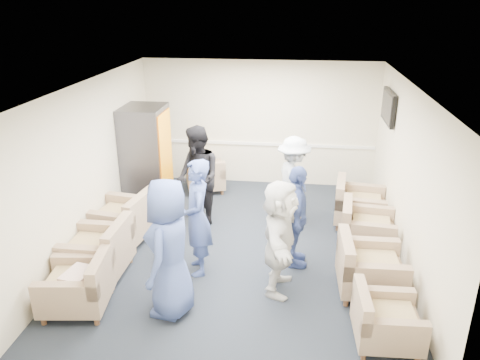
# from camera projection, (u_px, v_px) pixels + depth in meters

# --- Properties ---
(floor) EXTENTS (6.00, 6.00, 0.00)m
(floor) POSITION_uv_depth(u_px,v_px,m) (243.00, 247.00, 7.82)
(floor) COLOR black
(floor) RESTS_ON ground
(ceiling) EXTENTS (6.00, 6.00, 0.00)m
(ceiling) POSITION_uv_depth(u_px,v_px,m) (243.00, 86.00, 6.83)
(ceiling) COLOR silver
(ceiling) RESTS_ON back_wall
(back_wall) EXTENTS (5.00, 0.02, 2.70)m
(back_wall) POSITION_uv_depth(u_px,v_px,m) (259.00, 124.00, 10.10)
(back_wall) COLOR beige
(back_wall) RESTS_ON floor
(front_wall) EXTENTS (5.00, 0.02, 2.70)m
(front_wall) POSITION_uv_depth(u_px,v_px,m) (207.00, 279.00, 4.56)
(front_wall) COLOR beige
(front_wall) RESTS_ON floor
(left_wall) EXTENTS (0.02, 6.00, 2.70)m
(left_wall) POSITION_uv_depth(u_px,v_px,m) (91.00, 165.00, 7.61)
(left_wall) COLOR beige
(left_wall) RESTS_ON floor
(right_wall) EXTENTS (0.02, 6.00, 2.70)m
(right_wall) POSITION_uv_depth(u_px,v_px,m) (408.00, 179.00, 7.04)
(right_wall) COLOR beige
(right_wall) RESTS_ON floor
(chair_rail) EXTENTS (4.98, 0.04, 0.06)m
(chair_rail) POSITION_uv_depth(u_px,v_px,m) (259.00, 144.00, 10.24)
(chair_rail) COLOR white
(chair_rail) RESTS_ON back_wall
(tv) EXTENTS (0.10, 1.00, 0.58)m
(tv) POSITION_uv_depth(u_px,v_px,m) (388.00, 107.00, 8.45)
(tv) COLOR black
(tv) RESTS_ON right_wall
(armchair_left_near) EXTENTS (0.93, 0.93, 0.67)m
(armchair_left_near) POSITION_uv_depth(u_px,v_px,m) (81.00, 287.00, 6.19)
(armchair_left_near) COLOR #8E745B
(armchair_left_near) RESTS_ON floor
(armchair_left_mid) EXTENTS (0.92, 0.92, 0.73)m
(armchair_left_mid) POSITION_uv_depth(u_px,v_px,m) (100.00, 253.00, 6.95)
(armchair_left_mid) COLOR #8E745B
(armchair_left_mid) RESTS_ON floor
(armchair_left_far) EXTENTS (1.06, 1.06, 0.74)m
(armchair_left_far) POSITION_uv_depth(u_px,v_px,m) (124.00, 221.00, 7.91)
(armchair_left_far) COLOR #8E745B
(armchair_left_far) RESTS_ON floor
(armchair_right_near) EXTENTS (0.79, 0.79, 0.61)m
(armchair_right_near) POSITION_uv_depth(u_px,v_px,m) (383.00, 322.00, 5.57)
(armchair_right_near) COLOR #8E745B
(armchair_right_near) RESTS_ON floor
(armchair_right_midnear) EXTENTS (0.91, 0.91, 0.71)m
(armchair_right_midnear) POSITION_uv_depth(u_px,v_px,m) (366.00, 270.00, 6.54)
(armchair_right_midnear) COLOR #8E745B
(armchair_right_midnear) RESTS_ON floor
(armchair_right_midfar) EXTENTS (0.93, 0.93, 0.68)m
(armchair_right_midfar) POSITION_uv_depth(u_px,v_px,m) (364.00, 230.00, 7.69)
(armchair_right_midfar) COLOR #8E745B
(armchair_right_midfar) RESTS_ON floor
(armchair_right_far) EXTENTS (0.98, 0.98, 0.70)m
(armchair_right_far) POSITION_uv_depth(u_px,v_px,m) (356.00, 206.00, 8.52)
(armchair_right_far) COLOR #8E745B
(armchair_right_far) RESTS_ON floor
(armchair_corner) EXTENTS (0.97, 0.97, 0.62)m
(armchair_corner) POSITION_uv_depth(u_px,v_px,m) (206.00, 177.00, 9.99)
(armchair_corner) COLOR #8E745B
(armchair_corner) RESTS_ON floor
(vending_machine) EXTENTS (0.80, 0.94, 1.98)m
(vending_machine) POSITION_uv_depth(u_px,v_px,m) (147.00, 156.00, 9.16)
(vending_machine) COLOR #4B4A51
(vending_machine) RESTS_ON floor
(backpack) EXTENTS (0.30, 0.26, 0.44)m
(backpack) POSITION_uv_depth(u_px,v_px,m) (172.00, 244.00, 7.46)
(backpack) COLOR black
(backpack) RESTS_ON floor
(pillow) EXTENTS (0.39, 0.48, 0.12)m
(pillow) POSITION_uv_depth(u_px,v_px,m) (78.00, 276.00, 6.12)
(pillow) COLOR silver
(pillow) RESTS_ON armchair_left_near
(person_front_left) EXTENTS (0.69, 0.97, 1.87)m
(person_front_left) POSITION_uv_depth(u_px,v_px,m) (169.00, 249.00, 5.93)
(person_front_left) COLOR #3E5295
(person_front_left) RESTS_ON floor
(person_mid_left) EXTENTS (0.60, 0.75, 1.79)m
(person_mid_left) POSITION_uv_depth(u_px,v_px,m) (197.00, 218.00, 6.85)
(person_mid_left) COLOR #3E5295
(person_mid_left) RESTS_ON floor
(person_back_left) EXTENTS (1.09, 1.13, 1.84)m
(person_back_left) POSITION_uv_depth(u_px,v_px,m) (198.00, 177.00, 8.30)
(person_back_left) COLOR black
(person_back_left) RESTS_ON floor
(person_back_right) EXTENTS (0.89, 1.19, 1.64)m
(person_back_right) POSITION_uv_depth(u_px,v_px,m) (293.00, 181.00, 8.40)
(person_back_right) COLOR white
(person_back_right) RESTS_ON floor
(person_mid_right) EXTENTS (0.47, 0.98, 1.62)m
(person_mid_right) POSITION_uv_depth(u_px,v_px,m) (296.00, 217.00, 7.05)
(person_mid_right) COLOR #3E5295
(person_mid_right) RESTS_ON floor
(person_front_right) EXTENTS (0.62, 1.58, 1.67)m
(person_front_right) POSITION_uv_depth(u_px,v_px,m) (280.00, 237.00, 6.42)
(person_front_right) COLOR silver
(person_front_right) RESTS_ON floor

